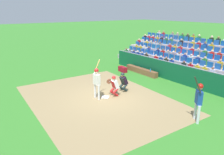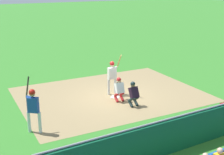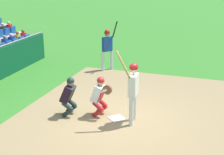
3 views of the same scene
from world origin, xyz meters
name	(u,v)px [view 1 (image 1 of 3)]	position (x,y,z in m)	size (l,w,h in m)	color
ground_plane	(105,97)	(0.00, 0.00, 0.00)	(160.00, 160.00, 0.00)	#347D29
infield_dirt_patch	(98,99)	(0.00, 0.50, 0.00)	(9.82, 7.33, 0.01)	#957E55
home_plate_marker	(105,97)	(0.00, 0.00, 0.02)	(0.44, 0.44, 0.02)	white
batter_at_plate	(97,80)	(0.11, 0.52, 1.18)	(0.62, 0.59, 2.29)	silver
catcher_crouching	(114,85)	(-0.10, -0.58, 0.72)	(0.49, 0.72, 1.30)	#B42122
home_plate_umpire	(123,81)	(0.17, -1.51, 0.70)	(0.47, 0.47, 1.29)	#1E2D2C
dugout_wall	(170,71)	(0.00, -5.84, 0.67)	(12.17, 0.24, 1.39)	#0D4E30
dugout_bench	(141,71)	(2.48, -5.29, 0.22)	(3.34, 0.40, 0.44)	brown
water_bottle_on_bench	(150,70)	(1.36, -5.19, 0.55)	(0.07, 0.07, 0.22)	#1D78C2
equipment_duffel_bag	(123,69)	(3.78, -4.35, 0.22)	(0.88, 0.36, 0.44)	maroon
on_deck_batter	(199,98)	(-4.93, -1.85, 1.19)	(0.54, 0.76, 2.30)	silver
bleacher_stand	(203,61)	(0.00, -10.17, 0.85)	(16.82, 4.53, 2.90)	#A39A9F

